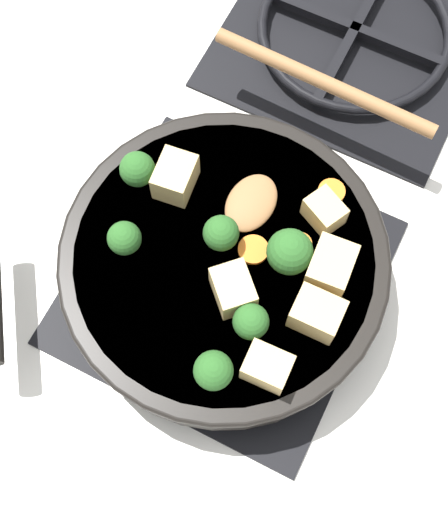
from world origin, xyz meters
TOP-DOWN VIEW (x-y plane):
  - ground_plane at (0.00, 0.00)m, footprint 2.40×2.40m
  - front_burner_grate at (0.00, 0.00)m, footprint 0.31×0.31m
  - rear_burner_grate at (0.00, 0.36)m, footprint 0.31×0.31m
  - skillet_pan at (-0.00, -0.00)m, footprint 0.41×0.37m
  - wooden_spoon at (0.01, 0.16)m, footprint 0.26×0.21m
  - tofu_cube_center_large at (0.11, -0.02)m, footprint 0.05×0.04m
  - tofu_cube_near_handle at (0.03, -0.03)m, footprint 0.06×0.06m
  - tofu_cube_east_chunk at (0.07, 0.08)m, footprint 0.05×0.04m
  - tofu_cube_west_chunk at (0.09, -0.08)m, footprint 0.04×0.03m
  - tofu_cube_back_piece at (0.10, 0.03)m, footprint 0.04×0.05m
  - tofu_cube_front_piece at (-0.08, 0.05)m, footprint 0.04×0.05m
  - broccoli_floret_near_spoon at (0.06, 0.02)m, footprint 0.05×0.05m
  - broccoli_floret_center_top at (0.06, -0.05)m, footprint 0.03×0.03m
  - broccoli_floret_east_rim at (0.04, -0.11)m, footprint 0.04×0.04m
  - broccoli_floret_west_rim at (-0.01, 0.01)m, footprint 0.04×0.04m
  - broccoli_floret_north_edge at (-0.09, -0.03)m, footprint 0.03×0.03m
  - broccoli_floret_south_cluster at (-0.11, 0.04)m, footprint 0.04×0.04m
  - carrot_slice_orange_thin at (0.02, 0.02)m, footprint 0.03×0.03m
  - carrot_slice_near_center at (0.07, 0.11)m, footprint 0.03×0.03m
  - carrot_slice_edge_slice at (0.06, 0.04)m, footprint 0.02×0.02m

SIDE VIEW (x-z plane):
  - ground_plane at x=0.00m, z-range 0.00..0.00m
  - front_burner_grate at x=0.00m, z-range 0.00..0.03m
  - rear_burner_grate at x=0.00m, z-range 0.00..0.03m
  - skillet_pan at x=0.00m, z-range 0.03..0.09m
  - carrot_slice_orange_thin at x=0.02m, z-range 0.08..0.09m
  - carrot_slice_near_center at x=0.07m, z-range 0.08..0.09m
  - carrot_slice_edge_slice at x=0.06m, z-range 0.08..0.09m
  - wooden_spoon at x=0.01m, z-range 0.08..0.10m
  - tofu_cube_east_chunk at x=0.07m, z-range 0.08..0.11m
  - tofu_cube_west_chunk at x=0.09m, z-range 0.08..0.12m
  - tofu_cube_near_handle at x=0.03m, z-range 0.08..0.12m
  - tofu_cube_front_piece at x=-0.08m, z-range 0.08..0.12m
  - tofu_cube_center_large at x=0.11m, z-range 0.08..0.12m
  - tofu_cube_back_piece at x=0.10m, z-range 0.08..0.12m
  - broccoli_floret_north_edge at x=-0.09m, z-range 0.09..0.13m
  - broccoli_floret_center_top at x=0.06m, z-range 0.09..0.13m
  - broccoli_floret_west_rim at x=-0.01m, z-range 0.09..0.13m
  - broccoli_floret_south_cluster at x=-0.11m, z-range 0.09..0.13m
  - broccoli_floret_east_rim at x=0.04m, z-range 0.09..0.13m
  - broccoli_floret_near_spoon at x=0.06m, z-range 0.08..0.14m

